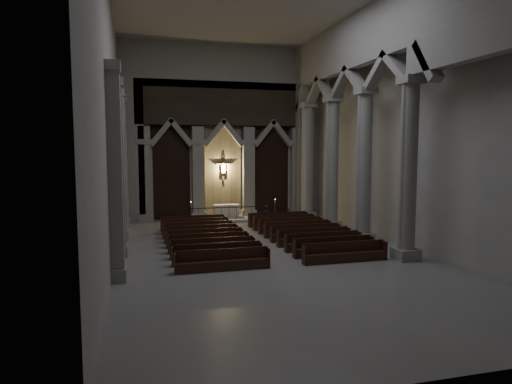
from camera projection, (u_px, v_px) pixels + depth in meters
room at (271, 89)px, 20.52m from camera, size 24.00×24.10×12.00m
sanctuary_wall at (223, 124)px, 31.71m from camera, size 14.00×0.77×12.00m
right_arcade at (367, 91)px, 23.19m from camera, size 1.00×24.00×12.00m
left_pilasters at (120, 169)px, 22.51m from camera, size 0.60×13.00×8.03m
sanctuary_step at (227, 219)px, 31.44m from camera, size 8.50×2.60×0.15m
altar at (226, 211)px, 31.51m from camera, size 1.76×0.71×0.90m
altar_rail at (229, 212)px, 30.53m from camera, size 5.23×0.09×1.03m
candle_stand_left at (191, 218)px, 29.48m from camera, size 0.26×0.26×1.52m
candle_stand_right at (275, 214)px, 31.33m from camera, size 0.24×0.24×1.45m
pews at (257, 238)px, 23.71m from camera, size 9.28×9.95×0.87m
worshipper at (267, 216)px, 28.60m from camera, size 0.55×0.42×1.36m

